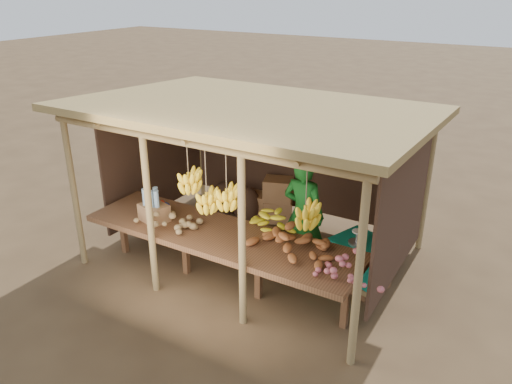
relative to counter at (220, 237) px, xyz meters
The scene contains 13 objects.
ground 1.20m from the counter, 90.00° to the left, with size 60.00×60.00×0.00m, color brown.
stall_structure 1.48m from the counter, 83.29° to the left, with size 4.70×3.50×2.43m.
counter is the anchor object (origin of this frame).
potato_heap 0.85m from the counter, 168.01° to the right, with size 0.90×0.54×0.36m, color #93764B, non-canonical shape.
sweet_potato_heap 1.04m from the counter, ahead, with size 1.00×0.60×0.36m, color #A45A2A, non-canonical shape.
onion_heap 1.91m from the counter, ahead, with size 0.78×0.47×0.36m, color #C96167, non-canonical shape.
banana_pile 0.71m from the counter, 38.51° to the left, with size 0.62×0.37×0.35m, color #FFF628, non-canonical shape.
tomato_basin 1.12m from the counter, behind, with size 0.35×0.35×0.18m.
bottle_box 1.04m from the counter, behind, with size 0.44×0.39×0.48m.
vendor 1.24m from the counter, 52.31° to the left, with size 0.62×0.41×1.71m, color #176820.
tarp_crate 1.95m from the counter, 30.79° to the left, with size 0.91×0.85×0.88m.
carton_stack 2.23m from the counter, 101.56° to the left, with size 1.12×0.53×0.77m.
burlap_sacks 2.31m from the counter, 117.64° to the left, with size 0.96×0.50×0.68m.
Camera 1 is at (3.40, -5.76, 3.91)m, focal length 35.00 mm.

